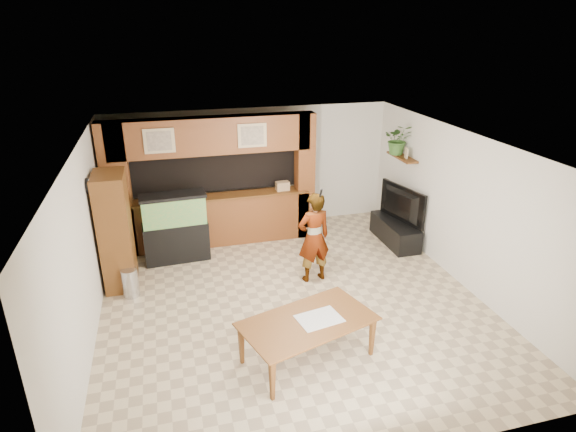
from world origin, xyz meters
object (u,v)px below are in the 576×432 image
object	(u,v)px
aquarium	(175,228)
person	(314,238)
television	(397,205)
dining_table	(309,341)
pantry_cabinet	(115,231)

from	to	relation	value
aquarium	person	world-z (taller)	person
aquarium	person	xyz separation A→B (m)	(2.27, -1.40, 0.16)
television	dining_table	size ratio (longest dim) A/B	0.72
pantry_cabinet	dining_table	world-z (taller)	pantry_cabinet
television	person	size ratio (longest dim) A/B	0.78
dining_table	pantry_cabinet	bearing A→B (deg)	114.68
television	dining_table	xyz separation A→B (m)	(-2.82, -3.12, -0.51)
person	dining_table	distance (m)	2.26
aquarium	dining_table	size ratio (longest dim) A/B	0.76
person	dining_table	size ratio (longest dim) A/B	0.93
aquarium	dining_table	xyz separation A→B (m)	(1.55, -3.48, -0.34)
pantry_cabinet	television	distance (m)	5.36
television	person	world-z (taller)	person
pantry_cabinet	person	xyz separation A→B (m)	(3.25, -0.71, -0.19)
television	person	bearing A→B (deg)	103.07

